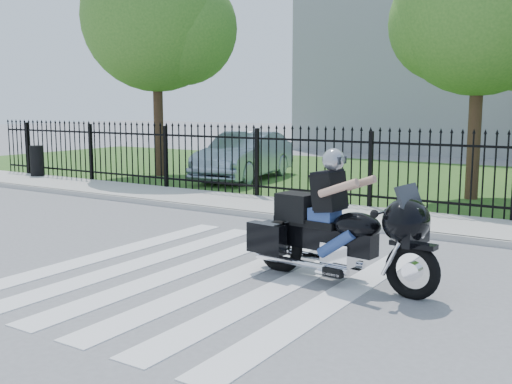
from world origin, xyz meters
The scene contains 12 objects.
ground centered at (0.00, 0.00, 0.00)m, with size 120.00×120.00×0.00m, color slate.
crosswalk centered at (0.00, 0.00, 0.01)m, with size 5.00×5.50×0.01m, color silver, non-canonical shape.
sidewalk centered at (0.00, 5.00, 0.06)m, with size 40.00×2.00×0.12m, color #ADAAA3.
curb centered at (0.00, 4.00, 0.06)m, with size 40.00×0.12×0.12m, color #ADAAA3.
grass_strip centered at (0.00, 12.00, 0.01)m, with size 40.00×12.00×0.02m, color #28531C.
iron_fence centered at (0.00, 6.00, 0.90)m, with size 26.00×0.04×1.80m.
tree_left centered at (-8.50, 8.50, 5.17)m, with size 4.80×4.80×7.58m.
tree_mid centered at (1.50, 9.00, 4.67)m, with size 4.20×4.20×6.78m.
building_tall centered at (-3.00, 26.00, 6.00)m, with size 15.00×10.00×12.00m, color gray.
motorcycle_rider centered at (1.68, 0.68, 0.75)m, with size 2.79×1.06×1.84m.
parked_car centered at (-5.54, 9.19, 0.77)m, with size 1.59×4.55×1.50m, color #8EA2B3.
litter_bin centered at (-11.18, 5.70, 0.60)m, with size 0.43×0.43×0.96m, color black.
Camera 1 is at (5.04, -6.49, 2.38)m, focal length 42.00 mm.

